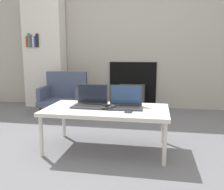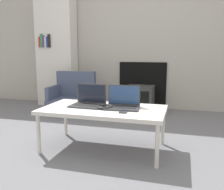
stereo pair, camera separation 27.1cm
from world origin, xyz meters
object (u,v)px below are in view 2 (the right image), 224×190
(laptop_right, at_px, (123,103))
(tv, at_px, (140,98))
(laptop_left, at_px, (89,101))
(phone, at_px, (124,111))
(headphones, at_px, (105,107))
(armchair, at_px, (73,93))

(laptop_right, bearing_deg, tv, 89.02)
(laptop_left, height_order, phone, laptop_left)
(headphones, distance_m, armchair, 1.70)
(armchair, bearing_deg, headphones, -57.23)
(phone, relative_size, tv, 0.28)
(tv, bearing_deg, headphones, -91.52)
(headphones, xyz_separation_m, tv, (0.05, 1.76, -0.23))
(laptop_left, relative_size, headphones, 1.99)
(headphones, bearing_deg, tv, 88.48)
(laptop_right, height_order, headphones, laptop_right)
(tv, bearing_deg, laptop_right, -85.98)
(tv, bearing_deg, laptop_left, -98.23)
(phone, bearing_deg, tv, 95.20)
(headphones, bearing_deg, armchair, 125.09)
(headphones, height_order, armchair, armchair)
(laptop_left, bearing_deg, headphones, -20.91)
(phone, xyz_separation_m, armchair, (-1.19, 1.47, -0.11))
(phone, relative_size, armchair, 0.19)
(headphones, bearing_deg, laptop_left, 157.28)
(laptop_left, distance_m, laptop_right, 0.36)
(laptop_right, bearing_deg, armchair, 126.11)
(tv, distance_m, armchair, 1.09)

